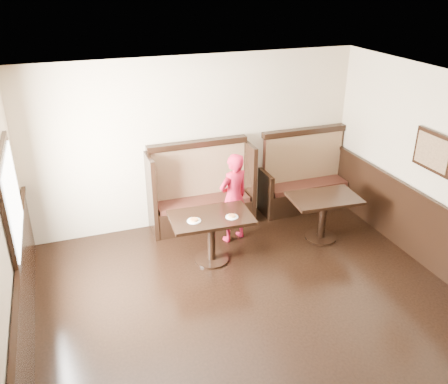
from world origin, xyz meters
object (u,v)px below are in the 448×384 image
booth_neighbor (304,182)px  booth_main (201,196)px  table_neighbor (323,208)px  child (233,198)px  table_main (211,227)px

booth_neighbor → booth_main: bearing=179.9°
booth_main → table_neighbor: (1.68, -1.13, 0.03)m
booth_neighbor → table_neighbor: (-0.27, -1.13, 0.08)m
booth_main → booth_neighbor: bearing=-0.1°
table_neighbor → child: bearing=164.9°
child → booth_main: bearing=-81.9°
booth_main → child: child is taller
booth_neighbor → table_neighbor: bearing=-103.7°
table_main → table_neighbor: table_main is taller
table_neighbor → child: 1.43m
booth_main → table_main: (-0.20, -1.14, 0.05)m
booth_neighbor → table_main: size_ratio=1.36×
booth_main → child: size_ratio=1.20×
booth_neighbor → table_main: bearing=-152.0°
booth_main → table_main: booth_main is taller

